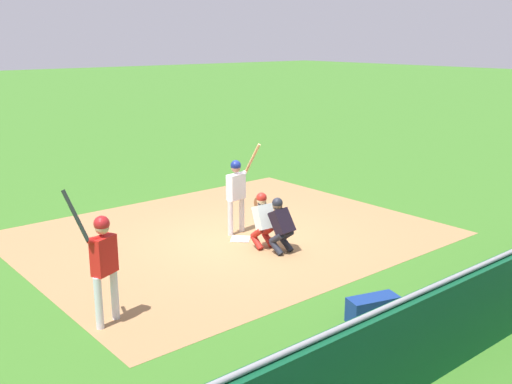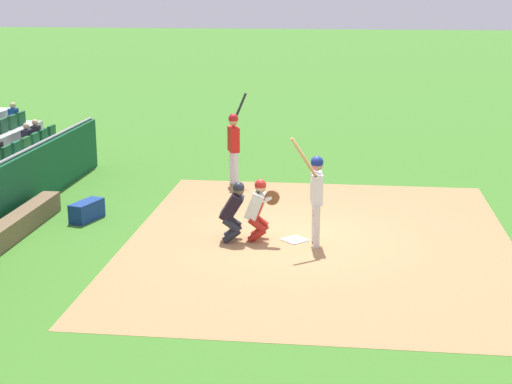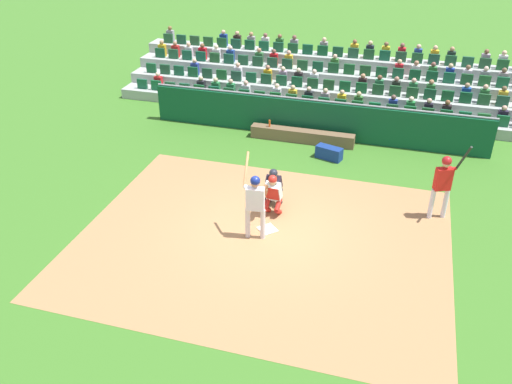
{
  "view_description": "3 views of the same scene",
  "coord_description": "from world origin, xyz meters",
  "px_view_note": "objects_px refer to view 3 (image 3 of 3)",
  "views": [
    {
      "loc": [
        -8.2,
        -10.46,
        4.64
      ],
      "look_at": [
        0.15,
        -0.4,
        1.22
      ],
      "focal_mm": 41.57,
      "sensor_mm": 36.0,
      "label": 1
    },
    {
      "loc": [
        15.01,
        1.1,
        5.03
      ],
      "look_at": [
        -0.15,
        -0.82,
        0.96
      ],
      "focal_mm": 54.39,
      "sensor_mm": 36.0,
      "label": 2
    },
    {
      "loc": [
        -3.09,
        11.5,
        8.11
      ],
      "look_at": [
        0.32,
        -0.02,
        1.11
      ],
      "focal_mm": 37.58,
      "sensor_mm": 36.0,
      "label": 3
    }
  ],
  "objects_px": {
    "home_plate_umpire": "(274,185)",
    "equipment_duffel_bag": "(329,153)",
    "on_deck_batter": "(444,180)",
    "batter_at_plate": "(255,200)",
    "water_bottle_on_bench": "(270,123)",
    "home_plate_marker": "(267,229)",
    "catcher_crouching": "(272,193)",
    "dugout_bench": "(302,136)"
  },
  "relations": [
    {
      "from": "equipment_duffel_bag",
      "to": "batter_at_plate",
      "type": "bearing_deg",
      "value": 95.04
    },
    {
      "from": "home_plate_umpire",
      "to": "on_deck_batter",
      "type": "height_order",
      "value": "on_deck_batter"
    },
    {
      "from": "catcher_crouching",
      "to": "equipment_duffel_bag",
      "type": "bearing_deg",
      "value": -103.04
    },
    {
      "from": "catcher_crouching",
      "to": "dugout_bench",
      "type": "bearing_deg",
      "value": -87.21
    },
    {
      "from": "home_plate_marker",
      "to": "equipment_duffel_bag",
      "type": "xyz_separation_m",
      "value": [
        -0.85,
        -4.68,
        0.2
      ]
    },
    {
      "from": "home_plate_umpire",
      "to": "equipment_duffel_bag",
      "type": "bearing_deg",
      "value": -106.29
    },
    {
      "from": "batter_at_plate",
      "to": "water_bottle_on_bench",
      "type": "bearing_deg",
      "value": -78.18
    },
    {
      "from": "water_bottle_on_bench",
      "to": "equipment_duffel_bag",
      "type": "height_order",
      "value": "water_bottle_on_bench"
    },
    {
      "from": "catcher_crouching",
      "to": "equipment_duffel_bag",
      "type": "distance_m",
      "value": 4.08
    },
    {
      "from": "on_deck_batter",
      "to": "equipment_duffel_bag",
      "type": "bearing_deg",
      "value": -38.23
    },
    {
      "from": "home_plate_marker",
      "to": "batter_at_plate",
      "type": "distance_m",
      "value": 1.22
    },
    {
      "from": "home_plate_marker",
      "to": "home_plate_umpire",
      "type": "distance_m",
      "value": 1.41
    },
    {
      "from": "home_plate_marker",
      "to": "home_plate_umpire",
      "type": "height_order",
      "value": "home_plate_umpire"
    },
    {
      "from": "on_deck_batter",
      "to": "batter_at_plate",
      "type": "bearing_deg",
      "value": 27.22
    },
    {
      "from": "dugout_bench",
      "to": "water_bottle_on_bench",
      "type": "distance_m",
      "value": 1.25
    },
    {
      "from": "water_bottle_on_bench",
      "to": "on_deck_batter",
      "type": "xyz_separation_m",
      "value": [
        -5.86,
        3.82,
        0.62
      ]
    },
    {
      "from": "home_plate_umpire",
      "to": "equipment_duffel_bag",
      "type": "height_order",
      "value": "home_plate_umpire"
    },
    {
      "from": "catcher_crouching",
      "to": "dugout_bench",
      "type": "distance_m",
      "value": 5.05
    },
    {
      "from": "home_plate_marker",
      "to": "on_deck_batter",
      "type": "bearing_deg",
      "value": -156.08
    },
    {
      "from": "catcher_crouching",
      "to": "equipment_duffel_bag",
      "type": "xyz_separation_m",
      "value": [
        -0.91,
        -3.95,
        -0.51
      ]
    },
    {
      "from": "equipment_duffel_bag",
      "to": "home_plate_marker",
      "type": "bearing_deg",
      "value": 96.65
    },
    {
      "from": "dugout_bench",
      "to": "home_plate_umpire",
      "type": "bearing_deg",
      "value": 91.91
    },
    {
      "from": "water_bottle_on_bench",
      "to": "batter_at_plate",
      "type": "bearing_deg",
      "value": 101.82
    },
    {
      "from": "batter_at_plate",
      "to": "water_bottle_on_bench",
      "type": "height_order",
      "value": "batter_at_plate"
    },
    {
      "from": "dugout_bench",
      "to": "equipment_duffel_bag",
      "type": "xyz_separation_m",
      "value": [
        -1.16,
        1.08,
        -0.01
      ]
    },
    {
      "from": "dugout_bench",
      "to": "water_bottle_on_bench",
      "type": "height_order",
      "value": "water_bottle_on_bench"
    },
    {
      "from": "dugout_bench",
      "to": "on_deck_batter",
      "type": "distance_m",
      "value": 6.11
    },
    {
      "from": "batter_at_plate",
      "to": "water_bottle_on_bench",
      "type": "xyz_separation_m",
      "value": [
        1.29,
        -6.17,
        -0.57
      ]
    },
    {
      "from": "batter_at_plate",
      "to": "dugout_bench",
      "type": "xyz_separation_m",
      "value": [
        0.09,
        -6.18,
        -0.92
      ]
    },
    {
      "from": "home_plate_umpire",
      "to": "dugout_bench",
      "type": "distance_m",
      "value": 4.55
    },
    {
      "from": "catcher_crouching",
      "to": "water_bottle_on_bench",
      "type": "xyz_separation_m",
      "value": [
        1.45,
        -5.01,
        -0.16
      ]
    },
    {
      "from": "home_plate_marker",
      "to": "water_bottle_on_bench",
      "type": "relative_size",
      "value": 1.73
    },
    {
      "from": "home_plate_umpire",
      "to": "dugout_bench",
      "type": "relative_size",
      "value": 0.34
    },
    {
      "from": "batter_at_plate",
      "to": "dugout_bench",
      "type": "height_order",
      "value": "batter_at_plate"
    },
    {
      "from": "catcher_crouching",
      "to": "home_plate_marker",
      "type": "bearing_deg",
      "value": 95.23
    },
    {
      "from": "catcher_crouching",
      "to": "home_plate_umpire",
      "type": "bearing_deg",
      "value": -79.34
    },
    {
      "from": "batter_at_plate",
      "to": "dugout_bench",
      "type": "bearing_deg",
      "value": -89.2
    },
    {
      "from": "home_plate_marker",
      "to": "catcher_crouching",
      "type": "height_order",
      "value": "catcher_crouching"
    },
    {
      "from": "home_plate_marker",
      "to": "home_plate_umpire",
      "type": "relative_size",
      "value": 0.35
    },
    {
      "from": "home_plate_marker",
      "to": "dugout_bench",
      "type": "height_order",
      "value": "dugout_bench"
    },
    {
      "from": "home_plate_marker",
      "to": "dugout_bench",
      "type": "xyz_separation_m",
      "value": [
        0.31,
        -5.76,
        0.2
      ]
    },
    {
      "from": "dugout_bench",
      "to": "on_deck_batter",
      "type": "xyz_separation_m",
      "value": [
        -4.66,
        3.83,
        0.97
      ]
    }
  ]
}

